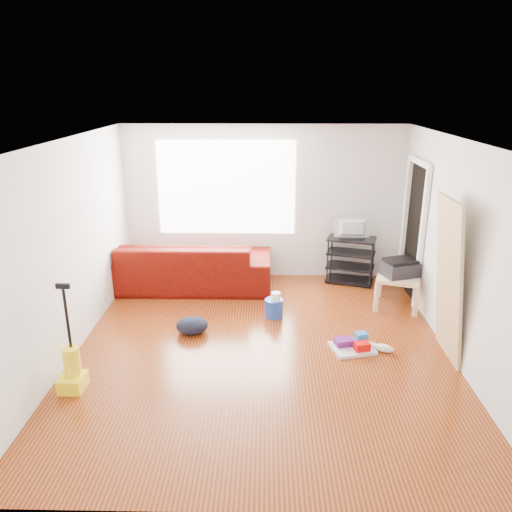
{
  "coord_description": "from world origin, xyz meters",
  "views": [
    {
      "loc": [
        0.04,
        -5.43,
        3.07
      ],
      "look_at": [
        -0.09,
        0.6,
        0.99
      ],
      "focal_mm": 35.0,
      "sensor_mm": 36.0,
      "label": 1
    }
  ],
  "objects_px": {
    "tv_stand": "(351,260)",
    "cleaning_tray": "(353,345)",
    "sofa": "(188,287)",
    "bucket": "(274,316)",
    "vacuum": "(72,370)",
    "side_table": "(398,280)",
    "backpack": "(192,333)"
  },
  "relations": [
    {
      "from": "side_table",
      "to": "cleaning_tray",
      "type": "xyz_separation_m",
      "value": [
        -0.83,
        -1.27,
        -0.35
      ]
    },
    {
      "from": "bucket",
      "to": "backpack",
      "type": "distance_m",
      "value": 1.19
    },
    {
      "from": "bucket",
      "to": "cleaning_tray",
      "type": "relative_size",
      "value": 0.44
    },
    {
      "from": "sofa",
      "to": "cleaning_tray",
      "type": "height_order",
      "value": "sofa"
    },
    {
      "from": "sofa",
      "to": "backpack",
      "type": "distance_m",
      "value": 1.61
    },
    {
      "from": "sofa",
      "to": "bucket",
      "type": "distance_m",
      "value": 1.73
    },
    {
      "from": "cleaning_tray",
      "to": "bucket",
      "type": "bearing_deg",
      "value": 137.04
    },
    {
      "from": "tv_stand",
      "to": "backpack",
      "type": "xyz_separation_m",
      "value": [
        -2.33,
        -1.85,
        -0.38
      ]
    },
    {
      "from": "sofa",
      "to": "cleaning_tray",
      "type": "relative_size",
      "value": 4.58
    },
    {
      "from": "side_table",
      "to": "bucket",
      "type": "xyz_separation_m",
      "value": [
        -1.79,
        -0.37,
        -0.41
      ]
    },
    {
      "from": "bucket",
      "to": "cleaning_tray",
      "type": "distance_m",
      "value": 1.32
    },
    {
      "from": "sofa",
      "to": "tv_stand",
      "type": "xyz_separation_m",
      "value": [
        2.63,
        0.27,
        0.38
      ]
    },
    {
      "from": "backpack",
      "to": "vacuum",
      "type": "relative_size",
      "value": 0.35
    },
    {
      "from": "cleaning_tray",
      "to": "backpack",
      "type": "bearing_deg",
      "value": 169.67
    },
    {
      "from": "tv_stand",
      "to": "backpack",
      "type": "height_order",
      "value": "tv_stand"
    },
    {
      "from": "side_table",
      "to": "vacuum",
      "type": "relative_size",
      "value": 0.63
    },
    {
      "from": "tv_stand",
      "to": "cleaning_tray",
      "type": "xyz_separation_m",
      "value": [
        -0.3,
        -2.22,
        -0.33
      ]
    },
    {
      "from": "tv_stand",
      "to": "bucket",
      "type": "relative_size",
      "value": 3.3
    },
    {
      "from": "tv_stand",
      "to": "cleaning_tray",
      "type": "relative_size",
      "value": 1.46
    },
    {
      "from": "tv_stand",
      "to": "cleaning_tray",
      "type": "distance_m",
      "value": 2.26
    },
    {
      "from": "sofa",
      "to": "bucket",
      "type": "bearing_deg",
      "value": 142.43
    },
    {
      "from": "sofa",
      "to": "tv_stand",
      "type": "height_order",
      "value": "tv_stand"
    },
    {
      "from": "tv_stand",
      "to": "vacuum",
      "type": "distance_m",
      "value": 4.62
    },
    {
      "from": "tv_stand",
      "to": "sofa",
      "type": "bearing_deg",
      "value": -157.42
    },
    {
      "from": "side_table",
      "to": "backpack",
      "type": "distance_m",
      "value": 3.03
    },
    {
      "from": "side_table",
      "to": "cleaning_tray",
      "type": "bearing_deg",
      "value": -123.29
    },
    {
      "from": "tv_stand",
      "to": "vacuum",
      "type": "xyz_separation_m",
      "value": [
        -3.42,
        -3.11,
        -0.17
      ]
    },
    {
      "from": "sofa",
      "to": "backpack",
      "type": "bearing_deg",
      "value": 100.77
    },
    {
      "from": "sofa",
      "to": "backpack",
      "type": "height_order",
      "value": "sofa"
    },
    {
      "from": "tv_stand",
      "to": "backpack",
      "type": "bearing_deg",
      "value": -124.84
    },
    {
      "from": "tv_stand",
      "to": "cleaning_tray",
      "type": "bearing_deg",
      "value": -80.93
    },
    {
      "from": "side_table",
      "to": "vacuum",
      "type": "bearing_deg",
      "value": -151.4
    }
  ]
}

